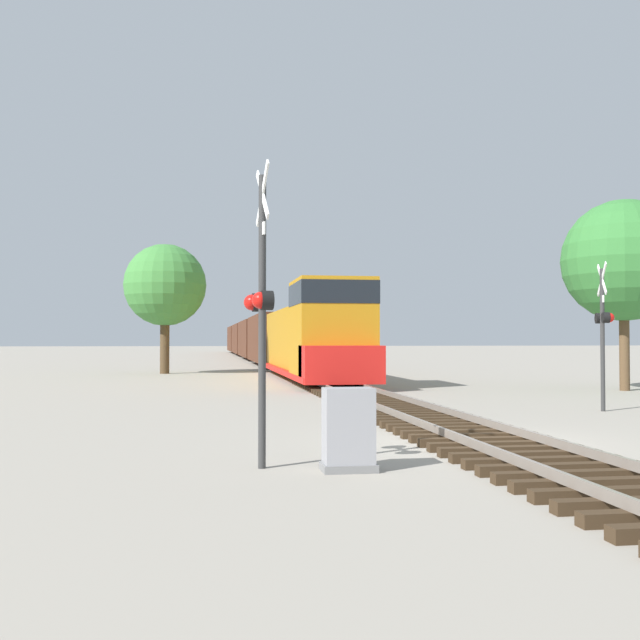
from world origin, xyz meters
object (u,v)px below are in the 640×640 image
Objects in this scene: tree_mid_background at (165,286)px; crossing_signal_far at (603,325)px; freight_train at (258,339)px; tree_far_right at (624,261)px; relay_cabinet at (348,430)px; crossing_signal_near at (261,304)px.

crossing_signal_far is at bearing -62.07° from tree_mid_background.
tree_mid_background is (-13.22, 24.94, 2.71)m from crossing_signal_far.
tree_far_right reaches higher than freight_train.
crossing_signal_far is at bearing 42.57° from relay_cabinet.
freight_train is 28.35m from tree_mid_background.
freight_train is 45.97m from tree_far_right.
tree_mid_background is at bearing 42.96° from crossing_signal_far.
crossing_signal_near is 0.63× the size of tree_mid_background.
tree_far_right is at bearing 48.18° from relay_cabinet.
crossing_signal_far is 0.56× the size of tree_far_right.
crossing_signal_far is 28.36m from tree_mid_background.
relay_cabinet is (1.31, -0.44, -1.95)m from crossing_signal_near.
freight_train is 21.60× the size of crossing_signal_far.
tree_mid_background is (-4.37, 33.08, 4.51)m from relay_cabinet.
crossing_signal_near is 0.64× the size of tree_far_right.
crossing_signal_near is at bearing -94.19° from freight_train.
tree_far_right is (15.38, 15.28, 2.50)m from crossing_signal_near.
tree_mid_background is (-7.44, -27.17, 3.14)m from freight_train.
crossing_signal_far is (5.79, -52.12, 0.43)m from freight_train.
freight_train reaches higher than relay_cabinet.
crossing_signal_near is 3.76× the size of relay_cabinet.
crossing_signal_far is 0.55× the size of tree_mid_background.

